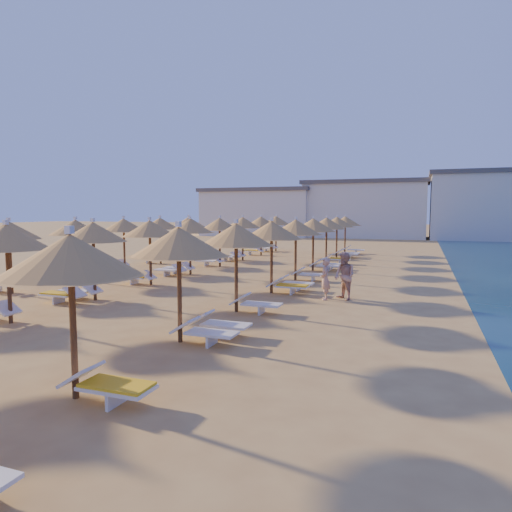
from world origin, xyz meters
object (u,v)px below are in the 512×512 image
at_px(beachgoer_b, 344,276).
at_px(beachgoer_a, 325,279).
at_px(parasol_row_east, 285,230).
at_px(parasol_row_west, 171,228).

height_order(beachgoer_b, beachgoer_a, beachgoer_b).
bearing_deg(parasol_row_east, parasol_row_west, 180.00).
distance_m(parasol_row_east, beachgoer_b, 4.17).
height_order(parasol_row_east, beachgoer_b, parasol_row_east).
distance_m(beachgoer_b, beachgoer_a, 0.75).
bearing_deg(beachgoer_b, parasol_row_east, -173.55).
height_order(parasol_row_east, parasol_row_west, same).
relative_size(parasol_row_east, beachgoer_a, 23.10).
xyz_separation_m(parasol_row_west, beachgoer_a, (8.17, -2.57, -1.75)).
bearing_deg(parasol_row_west, beachgoer_b, -14.59).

